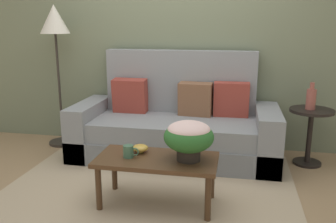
{
  "coord_description": "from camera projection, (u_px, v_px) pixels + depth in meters",
  "views": [
    {
      "loc": [
        0.74,
        -3.03,
        1.47
      ],
      "look_at": [
        0.11,
        0.17,
        0.66
      ],
      "focal_mm": 38.57,
      "sensor_mm": 36.0,
      "label": 1
    }
  ],
  "objects": [
    {
      "name": "ground_plane",
      "position": [
        153.0,
        184.0,
        3.38
      ],
      "size": [
        14.0,
        14.0,
        0.0
      ],
      "primitive_type": "plane",
      "color": "#997A56"
    },
    {
      "name": "wall_back",
      "position": [
        177.0,
        22.0,
        4.22
      ],
      "size": [
        6.4,
        0.12,
        2.96
      ],
      "primitive_type": "cube",
      "color": "slate",
      "rests_on": "ground"
    },
    {
      "name": "area_rug",
      "position": [
        152.0,
        185.0,
        3.34
      ],
      "size": [
        2.6,
        1.99,
        0.01
      ],
      "primitive_type": "cube",
      "color": "tan",
      "rests_on": "ground"
    },
    {
      "name": "couch",
      "position": [
        176.0,
        127.0,
        4.03
      ],
      "size": [
        2.22,
        0.9,
        1.16
      ],
      "color": "slate",
      "rests_on": "ground"
    },
    {
      "name": "coffee_table",
      "position": [
        157.0,
        164.0,
        2.92
      ],
      "size": [
        0.98,
        0.48,
        0.41
      ],
      "color": "#442D1B",
      "rests_on": "ground"
    },
    {
      "name": "side_table",
      "position": [
        310.0,
        127.0,
        3.76
      ],
      "size": [
        0.45,
        0.45,
        0.6
      ],
      "color": "black",
      "rests_on": "ground"
    },
    {
      "name": "floor_lamp",
      "position": [
        55.0,
        32.0,
        4.19
      ],
      "size": [
        0.34,
        0.34,
        1.67
      ],
      "color": "#2D2823",
      "rests_on": "ground"
    },
    {
      "name": "potted_plant",
      "position": [
        189.0,
        136.0,
        2.81
      ],
      "size": [
        0.39,
        0.39,
        0.31
      ],
      "color": "black",
      "rests_on": "coffee_table"
    },
    {
      "name": "coffee_mug",
      "position": [
        129.0,
        151.0,
        2.9
      ],
      "size": [
        0.13,
        0.08,
        0.1
      ],
      "color": "#3D664C",
      "rests_on": "coffee_table"
    },
    {
      "name": "snack_bowl",
      "position": [
        140.0,
        148.0,
        3.02
      ],
      "size": [
        0.14,
        0.14,
        0.07
      ],
      "color": "gold",
      "rests_on": "coffee_table"
    },
    {
      "name": "table_vase",
      "position": [
        311.0,
        98.0,
        3.69
      ],
      "size": [
        0.1,
        0.1,
        0.28
      ],
      "color": "#934C42",
      "rests_on": "side_table"
    }
  ]
}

